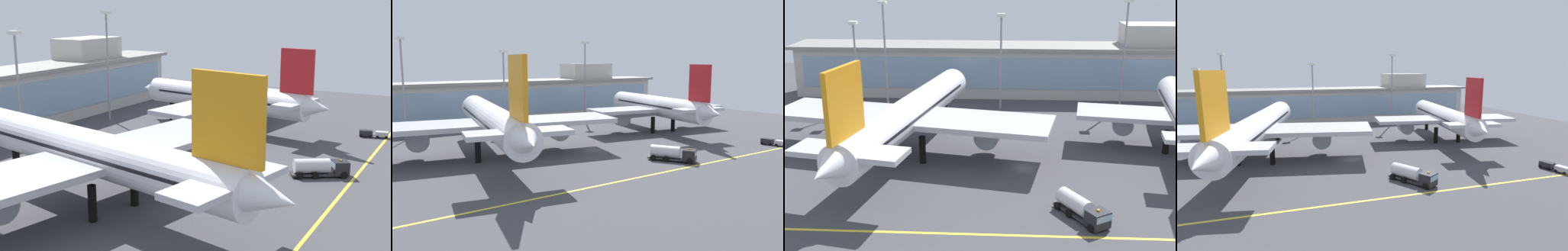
% 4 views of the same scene
% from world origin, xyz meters
% --- Properties ---
extents(ground_plane, '(180.00, 180.00, 0.00)m').
position_xyz_m(ground_plane, '(0.00, 0.00, 0.00)').
color(ground_plane, '#424247').
extents(taxiway_centreline_stripe, '(144.00, 0.50, 0.01)m').
position_xyz_m(taxiway_centreline_stripe, '(0.00, -22.00, 0.01)').
color(taxiway_centreline_stripe, yellow).
rests_on(taxiway_centreline_stripe, ground).
extents(airliner_near_left, '(51.13, 60.01, 19.95)m').
position_xyz_m(airliner_near_left, '(-20.01, 5.58, 7.28)').
color(airliner_near_left, black).
rests_on(airliner_near_left, ground).
extents(airliner_near_right, '(39.36, 48.13, 18.22)m').
position_xyz_m(airliner_near_right, '(29.10, 10.48, 6.66)').
color(airliner_near_right, black).
rests_on(airliner_near_right, ground).
extents(fuel_tanker_truck, '(6.86, 8.96, 2.90)m').
position_xyz_m(fuel_tanker_truck, '(7.20, -17.20, 1.51)').
color(fuel_tanker_truck, black).
rests_on(fuel_tanker_truck, ground).
extents(baggage_tug_near, '(2.80, 5.79, 1.40)m').
position_xyz_m(baggage_tug_near, '(36.93, -19.36, 0.79)').
color(baggage_tug_near, black).
rests_on(baggage_tug_near, ground).
extents(apron_light_mast_west, '(1.80, 1.80, 21.95)m').
position_xyz_m(apron_light_mast_west, '(-4.56, 36.01, 14.53)').
color(apron_light_mast_west, gray).
rests_on(apron_light_mast_west, ground).
extents(apron_light_mast_centre, '(1.80, 1.80, 25.08)m').
position_xyz_m(apron_light_mast_centre, '(23.44, 37.57, 16.26)').
color(apron_light_mast_centre, gray).
rests_on(apron_light_mast_centre, ground).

